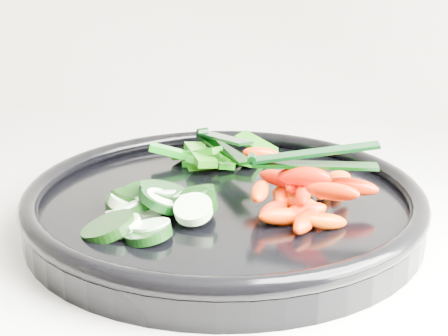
# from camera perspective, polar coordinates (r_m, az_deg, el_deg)

# --- Properties ---
(veggie_tray) EXTENTS (0.45, 0.45, 0.04)m
(veggie_tray) POSITION_cam_1_polar(r_m,az_deg,el_deg) (0.59, -0.00, -3.17)
(veggie_tray) COLOR black
(veggie_tray) RESTS_ON counter
(cucumber_pile) EXTENTS (0.12, 0.12, 0.04)m
(cucumber_pile) POSITION_cam_1_polar(r_m,az_deg,el_deg) (0.56, -6.86, -3.48)
(cucumber_pile) COLOR black
(cucumber_pile) RESTS_ON veggie_tray
(carrot_pile) EXTENTS (0.13, 0.14, 0.06)m
(carrot_pile) POSITION_cam_1_polar(r_m,az_deg,el_deg) (0.56, 7.18, -2.36)
(carrot_pile) COLOR red
(carrot_pile) RESTS_ON veggie_tray
(pepper_pile) EXTENTS (0.14, 0.11, 0.04)m
(pepper_pile) POSITION_cam_1_polar(r_m,az_deg,el_deg) (0.68, -0.95, 1.04)
(pepper_pile) COLOR #25690A
(pepper_pile) RESTS_ON veggie_tray
(tong_carrot) EXTENTS (0.11, 0.03, 0.02)m
(tong_carrot) POSITION_cam_1_polar(r_m,az_deg,el_deg) (0.55, 7.92, 0.83)
(tong_carrot) COLOR black
(tong_carrot) RESTS_ON carrot_pile
(tong_pepper) EXTENTS (0.08, 0.10, 0.02)m
(tong_pepper) POSITION_cam_1_polar(r_m,az_deg,el_deg) (0.67, -0.24, 2.37)
(tong_pepper) COLOR black
(tong_pepper) RESTS_ON pepper_pile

